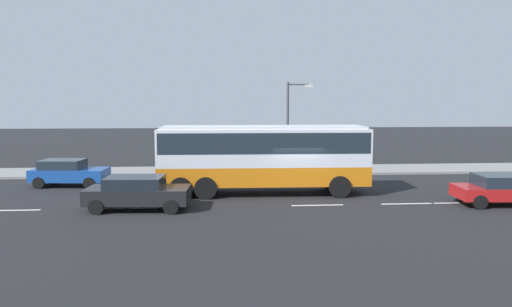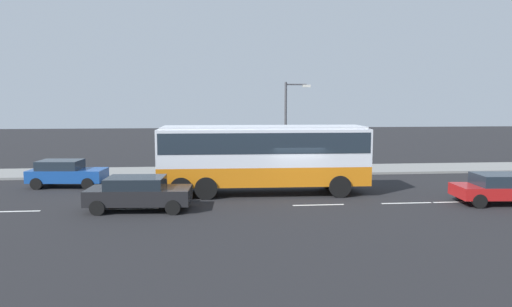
{
  "view_description": "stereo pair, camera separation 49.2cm",
  "coord_description": "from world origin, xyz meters",
  "px_view_note": "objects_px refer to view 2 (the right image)",
  "views": [
    {
      "loc": [
        -3.8,
        -23.31,
        4.79
      ],
      "look_at": [
        -2.0,
        0.65,
        2.09
      ],
      "focal_mm": 33.08,
      "sensor_mm": 36.0,
      "label": 1
    },
    {
      "loc": [
        -4.29,
        -23.27,
        4.79
      ],
      "look_at": [
        -2.0,
        0.65,
        2.09
      ],
      "focal_mm": 33.08,
      "sensor_mm": 36.0,
      "label": 2
    }
  ],
  "objects_px": {
    "car_red_compact": "(505,188)",
    "street_lamp": "(288,120)",
    "car_blue_saloon": "(66,173)",
    "pedestrian_near_curb": "(268,156)",
    "coach_bus": "(263,152)",
    "car_black_sedan": "(139,192)"
  },
  "relations": [
    {
      "from": "pedestrian_near_curb",
      "to": "car_black_sedan",
      "type": "bearing_deg",
      "value": 11.04
    },
    {
      "from": "car_red_compact",
      "to": "car_black_sedan",
      "type": "distance_m",
      "value": 16.81
    },
    {
      "from": "coach_bus",
      "to": "car_black_sedan",
      "type": "bearing_deg",
      "value": -150.72
    },
    {
      "from": "pedestrian_near_curb",
      "to": "street_lamp",
      "type": "xyz_separation_m",
      "value": [
        1.18,
        -1.15,
        2.46
      ]
    },
    {
      "from": "street_lamp",
      "to": "pedestrian_near_curb",
      "type": "bearing_deg",
      "value": 135.8
    },
    {
      "from": "car_black_sedan",
      "to": "pedestrian_near_curb",
      "type": "distance_m",
      "value": 12.75
    },
    {
      "from": "street_lamp",
      "to": "car_red_compact",
      "type": "bearing_deg",
      "value": -48.64
    },
    {
      "from": "car_black_sedan",
      "to": "street_lamp",
      "type": "height_order",
      "value": "street_lamp"
    },
    {
      "from": "car_red_compact",
      "to": "car_black_sedan",
      "type": "relative_size",
      "value": 1.05
    },
    {
      "from": "car_blue_saloon",
      "to": "pedestrian_near_curb",
      "type": "height_order",
      "value": "pedestrian_near_curb"
    },
    {
      "from": "pedestrian_near_curb",
      "to": "street_lamp",
      "type": "relative_size",
      "value": 0.28
    },
    {
      "from": "car_blue_saloon",
      "to": "car_black_sedan",
      "type": "relative_size",
      "value": 0.92
    },
    {
      "from": "car_red_compact",
      "to": "street_lamp",
      "type": "bearing_deg",
      "value": 135.57
    },
    {
      "from": "car_blue_saloon",
      "to": "street_lamp",
      "type": "relative_size",
      "value": 0.72
    },
    {
      "from": "coach_bus",
      "to": "car_red_compact",
      "type": "relative_size",
      "value": 2.22
    },
    {
      "from": "car_black_sedan",
      "to": "street_lamp",
      "type": "relative_size",
      "value": 0.78
    },
    {
      "from": "car_black_sedan",
      "to": "street_lamp",
      "type": "xyz_separation_m",
      "value": [
        8.19,
        9.49,
        2.76
      ]
    },
    {
      "from": "car_blue_saloon",
      "to": "pedestrian_near_curb",
      "type": "distance_m",
      "value": 12.73
    },
    {
      "from": "car_blue_saloon",
      "to": "car_black_sedan",
      "type": "distance_m",
      "value": 7.85
    },
    {
      "from": "car_blue_saloon",
      "to": "car_red_compact",
      "type": "relative_size",
      "value": 0.88
    },
    {
      "from": "coach_bus",
      "to": "street_lamp",
      "type": "height_order",
      "value": "street_lamp"
    },
    {
      "from": "car_red_compact",
      "to": "pedestrian_near_curb",
      "type": "distance_m",
      "value": 14.69
    }
  ]
}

